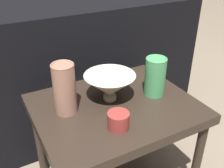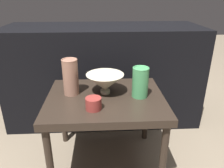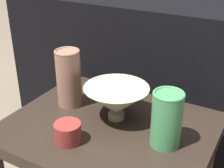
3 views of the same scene
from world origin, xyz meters
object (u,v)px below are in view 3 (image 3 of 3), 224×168
(vase_textured_left, at_px, (69,77))
(cup, at_px, (68,133))
(bowl, at_px, (116,101))
(vase_colorful_right, at_px, (167,118))

(vase_textured_left, bearing_deg, cup, -55.04)
(bowl, distance_m, vase_textured_left, 0.19)
(vase_textured_left, height_order, cup, vase_textured_left)
(vase_textured_left, bearing_deg, bowl, -0.88)
(cup, bearing_deg, vase_textured_left, 124.96)
(vase_textured_left, distance_m, cup, 0.23)
(vase_colorful_right, height_order, cup, vase_colorful_right)
(vase_textured_left, distance_m, vase_colorful_right, 0.37)
(vase_textured_left, xyz_separation_m, vase_colorful_right, (0.37, -0.05, -0.02))
(cup, bearing_deg, bowl, 71.28)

